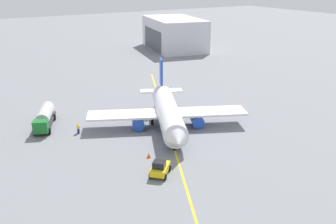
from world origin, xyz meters
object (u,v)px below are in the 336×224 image
Objects in this scene: pushback_tug at (160,168)px; safety_cone_wingtip at (149,155)px; safety_cone_nose at (158,170)px; airplane at (168,113)px; fuel_tanker at (44,117)px; refueling_worker at (78,129)px.

pushback_tug is 5.54m from safety_cone_wingtip.
airplane is at bearing 144.52° from safety_cone_nose.
fuel_tanker is 7.37m from refueling_worker.
airplane is 48.74× the size of safety_cone_nose.
safety_cone_wingtip is at bearing 25.36° from fuel_tanker.
pushback_tug is 20.30m from refueling_worker.
airplane is 2.50× the size of fuel_tanker.
pushback_tug is 5.44× the size of safety_cone_wingtip.
safety_cone_nose is (18.82, 4.89, -0.54)m from refueling_worker.
safety_cone_wingtip is at bearing -44.02° from airplane.
airplane reaches higher than refueling_worker.
safety_cone_nose is (13.35, -9.51, -2.45)m from airplane.
safety_cone_wingtip is at bearing 167.55° from pushback_tug.
pushback_tug is 7.21× the size of safety_cone_nose.
pushback_tug is 2.36× the size of refueling_worker.
fuel_tanker reaches higher than safety_cone_nose.
safety_cone_nose is (24.96, 8.86, -1.45)m from fuel_tanker.
refueling_worker is at bearing 32.88° from fuel_tanker.
pushback_tug is at bearing -34.46° from airplane.
fuel_tanker is at bearing -160.46° from safety_cone_nose.
pushback_tug reaches higher than safety_cone_wingtip.
fuel_tanker is at bearing -154.64° from safety_cone_wingtip.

